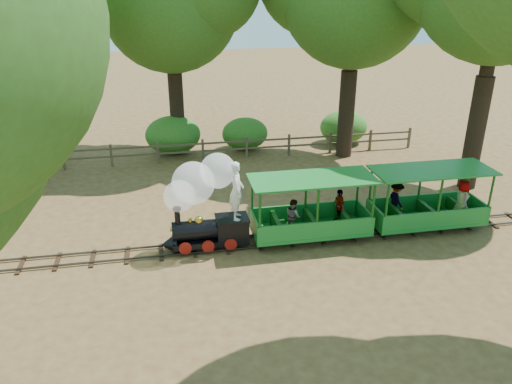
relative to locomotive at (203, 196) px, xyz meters
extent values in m
plane|color=olive|center=(1.66, -0.06, -1.74)|extent=(90.00, 90.00, 0.00)
cube|color=#3F3D3A|center=(1.66, -0.36, -1.66)|extent=(22.00, 0.05, 0.05)
cube|color=#3F3D3A|center=(1.66, 0.24, -1.66)|extent=(22.00, 0.05, 0.05)
cube|color=#382314|center=(1.66, -0.06, -1.71)|extent=(0.12, 1.00, 0.05)
cube|color=#382314|center=(-3.34, -0.06, -1.71)|extent=(0.12, 1.00, 0.05)
cube|color=#382314|center=(6.66, -0.06, -1.71)|extent=(0.12, 1.00, 0.05)
cube|color=black|center=(0.16, -0.06, -1.45)|extent=(2.31, 0.73, 0.19)
cylinder|color=black|center=(-0.21, -0.06, -1.06)|extent=(1.47, 0.59, 0.59)
cylinder|color=black|center=(-0.79, -0.06, -0.53)|extent=(0.17, 0.17, 0.46)
sphere|color=gold|center=(-0.16, -0.06, -0.74)|extent=(0.27, 0.27, 0.27)
cylinder|color=gold|center=(-0.42, -0.06, -0.72)|extent=(0.10, 0.10, 0.10)
cube|color=black|center=(0.84, -0.06, -1.06)|extent=(0.94, 0.73, 0.58)
cube|color=black|center=(0.84, -0.06, -0.75)|extent=(1.00, 0.80, 0.04)
cone|color=black|center=(-1.10, -0.06, -1.47)|extent=(0.47, 0.67, 0.67)
cylinder|color=gold|center=(-0.98, -0.06, -0.95)|extent=(0.10, 0.15, 0.15)
cylinder|color=maroon|center=(-0.63, -0.44, -1.45)|extent=(0.38, 0.06, 0.38)
cylinder|color=maroon|center=(-0.63, 0.32, -1.45)|extent=(0.38, 0.06, 0.38)
cylinder|color=maroon|center=(0.05, -0.44, -1.45)|extent=(0.38, 0.06, 0.38)
cylinder|color=maroon|center=(0.05, 0.32, -1.45)|extent=(0.38, 0.06, 0.38)
cylinder|color=maroon|center=(0.73, -0.44, -1.45)|extent=(0.38, 0.06, 0.38)
cylinder|color=maroon|center=(0.73, 0.32, -1.45)|extent=(0.38, 0.06, 0.38)
sphere|color=white|center=(-0.68, -0.01, 0.06)|extent=(0.94, 0.94, 0.94)
sphere|color=white|center=(-0.26, 0.04, 0.43)|extent=(1.26, 1.26, 1.26)
sphere|color=white|center=(0.47, 0.09, 0.75)|extent=(1.05, 1.05, 1.05)
imported|color=silver|center=(0.98, -0.13, 0.17)|extent=(0.51, 0.71, 1.81)
cube|color=#1A7B2A|center=(3.32, -0.06, -1.40)|extent=(3.67, 1.40, 0.11)
cube|color=#114E12|center=(3.32, -0.06, -1.53)|extent=(3.31, 0.54, 0.15)
cube|color=#1A7B2A|center=(3.32, -0.72, -1.07)|extent=(3.67, 0.06, 0.54)
cube|color=#1A7B2A|center=(3.32, 0.60, -1.07)|extent=(3.67, 0.06, 0.54)
cube|color=#1A7B2A|center=(3.32, -0.06, 0.33)|extent=(3.84, 1.57, 0.05)
cylinder|color=#114E12|center=(1.57, -0.70, -0.53)|extent=(0.08, 0.08, 1.73)
cylinder|color=#114E12|center=(1.57, 0.58, -0.53)|extent=(0.08, 0.08, 1.73)
cylinder|color=#114E12|center=(5.07, -0.70, -0.53)|extent=(0.08, 0.08, 1.73)
cylinder|color=#114E12|center=(5.07, 0.58, -0.53)|extent=(0.08, 0.08, 1.73)
cube|color=#114E12|center=(2.22, -0.06, -1.13)|extent=(0.13, 1.19, 0.43)
cube|color=#114E12|center=(3.32, -0.06, -1.13)|extent=(0.13, 1.19, 0.43)
cube|color=#114E12|center=(4.42, -0.06, -1.13)|extent=(0.13, 1.19, 0.43)
cylinder|color=black|center=(2.15, -0.43, -1.48)|extent=(0.30, 0.06, 0.30)
cylinder|color=black|center=(2.15, 0.31, -1.48)|extent=(0.30, 0.06, 0.30)
cylinder|color=black|center=(4.50, -0.43, -1.48)|extent=(0.30, 0.06, 0.30)
cylinder|color=black|center=(4.50, 0.31, -1.48)|extent=(0.30, 0.06, 0.30)
imported|color=gray|center=(2.72, -0.18, -0.80)|extent=(0.51, 0.60, 1.09)
imported|color=gray|center=(4.34, 0.22, -0.78)|extent=(0.33, 0.68, 1.13)
cube|color=#1A7B2A|center=(7.27, -0.06, -1.40)|extent=(3.67, 1.40, 0.11)
cube|color=#114E12|center=(7.27, -0.06, -1.53)|extent=(3.31, 0.54, 0.15)
cube|color=#1A7B2A|center=(7.27, -0.72, -1.07)|extent=(3.67, 0.06, 0.54)
cube|color=#1A7B2A|center=(7.27, 0.60, -1.07)|extent=(3.67, 0.06, 0.54)
cube|color=#1A7B2A|center=(7.27, -0.06, 0.33)|extent=(3.84, 1.57, 0.05)
cylinder|color=#114E12|center=(5.52, -0.70, -0.53)|extent=(0.08, 0.08, 1.73)
cylinder|color=#114E12|center=(5.52, 0.58, -0.53)|extent=(0.08, 0.08, 1.73)
cylinder|color=#114E12|center=(9.02, -0.70, -0.53)|extent=(0.08, 0.08, 1.73)
cylinder|color=#114E12|center=(9.02, 0.58, -0.53)|extent=(0.08, 0.08, 1.73)
cube|color=#114E12|center=(6.16, -0.06, -1.13)|extent=(0.13, 1.19, 0.43)
cube|color=#114E12|center=(7.27, -0.06, -1.13)|extent=(0.13, 1.19, 0.43)
cube|color=#114E12|center=(8.37, -0.06, -1.13)|extent=(0.13, 1.19, 0.43)
cylinder|color=black|center=(6.09, -0.43, -1.48)|extent=(0.30, 0.06, 0.30)
cylinder|color=black|center=(6.09, 0.31, -1.48)|extent=(0.30, 0.06, 0.30)
cylinder|color=black|center=(8.44, -0.43, -1.48)|extent=(0.30, 0.06, 0.30)
cylinder|color=black|center=(8.44, 0.31, -1.48)|extent=(0.30, 0.06, 0.30)
imported|color=gray|center=(6.32, 0.28, -0.75)|extent=(0.47, 0.78, 1.19)
imported|color=gray|center=(8.32, -0.27, -0.68)|extent=(0.49, 0.69, 1.32)
cylinder|color=#2D2116|center=(-6.84, 5.94, 0.27)|extent=(0.70, 0.70, 4.01)
cylinder|color=#2D2116|center=(-0.34, 9.44, 0.12)|extent=(0.66, 0.66, 3.71)
cylinder|color=#2D2116|center=(-0.34, 9.44, 3.03)|extent=(0.50, 0.50, 2.12)
sphere|color=#30581B|center=(-0.34, 9.44, 4.99)|extent=(6.03, 6.03, 6.03)
cylinder|color=#2D2116|center=(7.16, 7.44, 0.22)|extent=(0.72, 0.72, 3.91)
cylinder|color=#2D2116|center=(7.16, 7.44, 3.29)|extent=(0.54, 0.54, 2.23)
cylinder|color=#2D2116|center=(10.66, 2.94, 0.44)|extent=(0.68, 0.68, 4.35)
cylinder|color=#2D2116|center=(10.66, 2.94, 3.86)|extent=(0.51, 0.51, 2.49)
cube|color=brown|center=(-7.34, 7.94, -1.24)|extent=(0.10, 0.10, 1.00)
cube|color=brown|center=(-5.34, 7.94, -1.24)|extent=(0.10, 0.10, 1.00)
cube|color=brown|center=(-3.34, 7.94, -1.24)|extent=(0.10, 0.10, 1.00)
cube|color=brown|center=(-1.34, 7.94, -1.24)|extent=(0.10, 0.10, 1.00)
cube|color=brown|center=(0.66, 7.94, -1.24)|extent=(0.10, 0.10, 1.00)
cube|color=brown|center=(2.66, 7.94, -1.24)|extent=(0.10, 0.10, 1.00)
cube|color=brown|center=(4.66, 7.94, -1.24)|extent=(0.10, 0.10, 1.00)
cube|color=brown|center=(6.66, 7.94, -1.24)|extent=(0.10, 0.10, 1.00)
cube|color=brown|center=(8.66, 7.94, -1.24)|extent=(0.10, 0.10, 1.00)
cube|color=brown|center=(10.66, 7.94, -1.24)|extent=(0.10, 0.10, 1.00)
cube|color=brown|center=(1.66, 7.94, -0.94)|extent=(18.00, 0.06, 0.08)
cube|color=brown|center=(1.66, 7.94, -1.29)|extent=(18.00, 0.06, 0.08)
ellipsoid|color=#2D6B1E|center=(-7.20, 9.24, -0.87)|extent=(2.51, 1.93, 1.74)
ellipsoid|color=#2D6B1E|center=(-0.61, 9.24, -0.85)|extent=(2.57, 1.97, 1.78)
ellipsoid|color=#2D6B1E|center=(2.80, 9.24, -0.97)|extent=(2.21, 1.70, 1.53)
ellipsoid|color=#2D6B1E|center=(7.76, 9.24, -0.91)|extent=(2.37, 1.82, 1.64)
camera|label=1|loc=(-0.96, -13.48, 5.97)|focal=35.00mm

